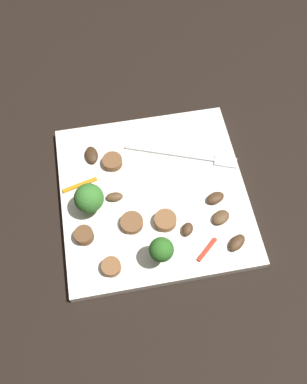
# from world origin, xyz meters

# --- Properties ---
(ground_plane) EXTENTS (1.40, 1.40, 0.00)m
(ground_plane) POSITION_xyz_m (0.00, 0.00, 0.00)
(ground_plane) COLOR black
(plate) EXTENTS (0.28, 0.28, 0.02)m
(plate) POSITION_xyz_m (0.00, 0.00, 0.01)
(plate) COLOR white
(plate) RESTS_ON ground_plane
(fork) EXTENTS (0.17, 0.07, 0.00)m
(fork) POSITION_xyz_m (0.07, 0.05, 0.02)
(fork) COLOR silver
(fork) RESTS_ON plate
(broccoli_floret_0) EXTENTS (0.04, 0.04, 0.05)m
(broccoli_floret_0) POSITION_xyz_m (-0.10, -0.01, 0.05)
(broccoli_floret_0) COLOR #408630
(broccoli_floret_0) RESTS_ON plate
(broccoli_floret_1) EXTENTS (0.03, 0.03, 0.05)m
(broccoli_floret_1) POSITION_xyz_m (-0.01, -0.11, 0.05)
(broccoli_floret_1) COLOR #347525
(broccoli_floret_1) RESTS_ON plate
(sausage_slice_0) EXTENTS (0.04, 0.04, 0.01)m
(sausage_slice_0) POSITION_xyz_m (-0.05, 0.06, 0.02)
(sausage_slice_0) COLOR brown
(sausage_slice_0) RESTS_ON plate
(sausage_slice_1) EXTENTS (0.04, 0.04, 0.01)m
(sausage_slice_1) POSITION_xyz_m (-0.04, -0.05, 0.02)
(sausage_slice_1) COLOR brown
(sausage_slice_1) RESTS_ON plate
(sausage_slice_2) EXTENTS (0.03, 0.03, 0.02)m
(sausage_slice_2) POSITION_xyz_m (-0.11, -0.05, 0.02)
(sausage_slice_2) COLOR brown
(sausage_slice_2) RESTS_ON plate
(sausage_slice_3) EXTENTS (0.03, 0.03, 0.01)m
(sausage_slice_3) POSITION_xyz_m (0.01, -0.05, 0.02)
(sausage_slice_3) COLOR brown
(sausage_slice_3) RESTS_ON plate
(sausage_slice_4) EXTENTS (0.04, 0.04, 0.01)m
(sausage_slice_4) POSITION_xyz_m (-0.08, -0.11, 0.02)
(sausage_slice_4) COLOR brown
(sausage_slice_4) RESTS_ON plate
(mushroom_0) EXTENTS (0.03, 0.02, 0.01)m
(mushroom_0) POSITION_xyz_m (-0.06, 0.00, 0.02)
(mushroom_0) COLOR brown
(mushroom_0) RESTS_ON plate
(mushroom_1) EXTENTS (0.03, 0.03, 0.01)m
(mushroom_1) POSITION_xyz_m (0.10, -0.10, 0.02)
(mushroom_1) COLOR #4C331E
(mushroom_1) RESTS_ON plate
(mushroom_2) EXTENTS (0.03, 0.03, 0.01)m
(mushroom_2) POSITION_xyz_m (0.09, -0.03, 0.02)
(mushroom_2) COLOR #4C331E
(mushroom_2) RESTS_ON plate
(mushroom_3) EXTENTS (0.03, 0.03, 0.01)m
(mushroom_3) POSITION_xyz_m (0.09, -0.06, 0.02)
(mushroom_3) COLOR brown
(mushroom_3) RESTS_ON plate
(mushroom_4) EXTENTS (0.02, 0.03, 0.01)m
(mushroom_4) POSITION_xyz_m (0.04, -0.07, 0.02)
(mushroom_4) COLOR #4C331E
(mushroom_4) RESTS_ON plate
(mushroom_5) EXTENTS (0.02, 0.03, 0.01)m
(mushroom_5) POSITION_xyz_m (-0.09, 0.08, 0.02)
(mushroom_5) COLOR #422B19
(mushroom_5) RESTS_ON plate
(pepper_strip_0) EXTENTS (0.04, 0.03, 0.00)m
(pepper_strip_0) POSITION_xyz_m (0.06, -0.10, 0.02)
(pepper_strip_0) COLOR red
(pepper_strip_0) RESTS_ON plate
(pepper_strip_2) EXTENTS (0.05, 0.02, 0.00)m
(pepper_strip_2) POSITION_xyz_m (-0.11, 0.03, 0.02)
(pepper_strip_2) COLOR orange
(pepper_strip_2) RESTS_ON plate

